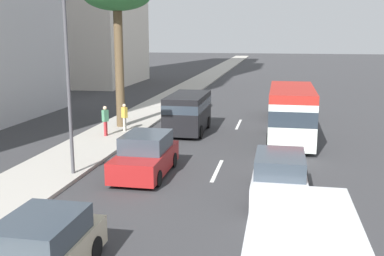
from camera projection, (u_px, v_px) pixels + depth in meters
name	position (u px, v px, depth m)	size (l,w,h in m)	color
ground_plane	(246.00, 109.00, 35.19)	(198.00, 198.00, 0.00)	#38383A
sidewalk_right	(159.00, 105.00, 36.44)	(162.00, 3.28, 0.15)	#B2ADA3
lane_stripe_mid	(217.00, 170.00, 19.44)	(3.20, 0.16, 0.01)	silver
lane_stripe_far	(239.00, 124.00, 29.25)	(3.20, 0.16, 0.01)	silver
van_second	(188.00, 111.00, 26.69)	(4.68, 2.16, 2.25)	black
minibus_third	(291.00, 112.00, 24.27)	(6.57, 2.41, 2.93)	silver
car_fourth	(283.00, 106.00, 31.87)	(4.46, 1.83, 1.63)	black
car_fifth	(39.00, 252.00, 10.62)	(4.07, 1.88, 1.55)	beige
car_sixth	(146.00, 156.00, 18.74)	(4.21, 1.95, 1.70)	#A51E1E
car_seventh	(279.00, 176.00, 16.21)	(4.56, 1.91, 1.61)	silver
pedestrian_near_lamp	(124.00, 116.00, 26.52)	(0.36, 0.39, 1.58)	beige
pedestrian_mid_block	(105.00, 119.00, 25.18)	(0.39, 0.34, 1.66)	red
palm_tree	(117.00, 0.00, 26.44)	(3.95, 3.95, 8.62)	brown
street_lamp	(70.00, 64.00, 17.67)	(0.24, 0.97, 7.22)	#4C4C51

